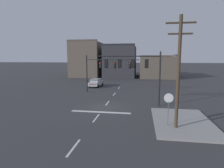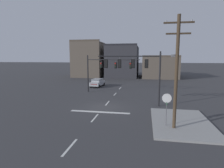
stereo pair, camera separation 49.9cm
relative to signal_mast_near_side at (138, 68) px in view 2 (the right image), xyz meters
The scene contains 10 objects.
ground_plane 6.05m from the signal_mast_near_side, 160.56° to the right, with size 400.00×400.00×0.00m, color #353538.
sidewalk_near_corner 8.07m from the signal_mast_near_side, 52.49° to the right, with size 5.00×8.00×0.15m, color gray.
stop_bar_paint 6.77m from the signal_mast_near_side, 138.54° to the right, with size 6.40×0.50×0.01m, color silver.
lane_centreline 5.94m from the signal_mast_near_side, 169.94° to the left, with size 0.16×26.40×0.01m.
signal_mast_near_side is the anchor object (origin of this frame).
signal_mast_far_side 9.46m from the signal_mast_near_side, 126.71° to the left, with size 8.73×1.32×6.16m.
stop_sign 7.51m from the signal_mast_near_side, 68.03° to the right, with size 0.76×0.64×2.83m.
car_lot_nearside 16.45m from the signal_mast_near_side, 121.79° to the left, with size 2.22×4.57×1.61m.
utility_pole 7.61m from the signal_mast_near_side, 64.72° to the right, with size 2.20×2.39×8.90m.
building_row 34.61m from the signal_mast_near_side, 99.18° to the left, with size 30.13×13.57×10.70m.
Camera 2 is at (4.69, -20.68, 5.71)m, focal length 29.98 mm.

